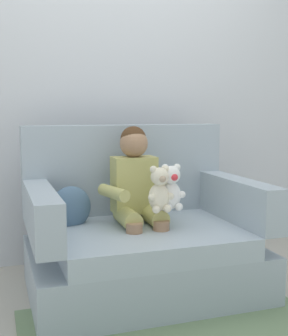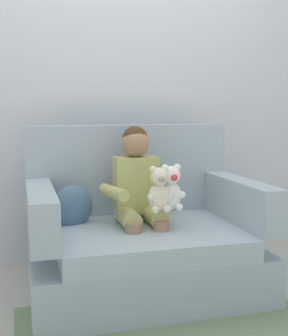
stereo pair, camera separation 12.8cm
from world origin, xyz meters
name	(u,v)px [view 2 (the right image)]	position (x,y,z in m)	size (l,w,h in m)	color
ground_plane	(144,292)	(0.00, 0.00, 0.00)	(8.00, 8.00, 0.00)	#ADA89E
back_wall	(116,79)	(0.00, 0.77, 1.30)	(6.00, 0.10, 2.60)	silver
armchair	(142,239)	(0.00, 0.05, 0.31)	(1.32, 0.93, 0.98)	#9EADBC
seated_child	(138,189)	(-0.01, 0.08, 0.61)	(0.45, 0.39, 0.82)	tan
plush_white	(171,189)	(0.13, -0.09, 0.63)	(0.16, 0.13, 0.26)	white
plush_cream	(159,190)	(0.05, -0.12, 0.63)	(0.15, 0.13, 0.26)	silver
throw_pillow	(72,207)	(-0.40, 0.17, 0.50)	(0.26, 0.12, 0.26)	slate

